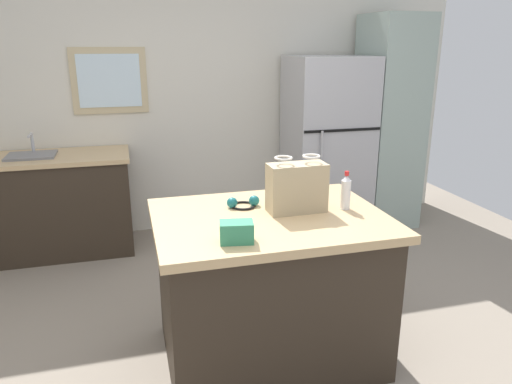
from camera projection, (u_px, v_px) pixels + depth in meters
The scene contains 10 objects.
ground at pixel (247, 369), 2.85m from camera, with size 6.79×6.79×0.00m, color gray.
back_wall at pixel (183, 94), 4.74m from camera, with size 5.66×0.13×2.72m.
kitchen_island at pixel (269, 287), 2.87m from camera, with size 1.31×0.98×0.91m.
refrigerator at pixel (327, 145), 4.85m from camera, with size 0.78×0.73×1.73m.
tall_cabinet at pixel (388, 123), 4.96m from camera, with size 0.53×0.65×2.12m.
sink_counter at pixel (60, 203), 4.35m from camera, with size 1.27×0.65×1.09m.
shopping_bag at pixel (297, 187), 2.77m from camera, with size 0.34×0.16×0.33m.
small_box at pixel (237, 232), 2.36m from camera, with size 0.16×0.10×0.10m, color #388E66.
bottle at pixel (346, 192), 2.82m from camera, with size 0.06×0.06×0.23m.
ear_defenders at pixel (243, 203), 2.88m from camera, with size 0.20×0.15×0.06m.
Camera 1 is at (-0.59, -2.34, 1.85)m, focal length 33.86 mm.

